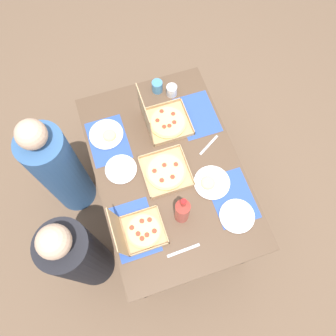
{
  "coord_description": "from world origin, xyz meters",
  "views": [
    {
      "loc": [
        -0.81,
        0.27,
        2.83
      ],
      "look_at": [
        0.0,
        0.0,
        0.78
      ],
      "focal_mm": 35.53,
      "sensor_mm": 36.0,
      "label": 1
    }
  ],
  "objects_px": {
    "pizza_box_center": "(138,231)",
    "plate_far_left": "(121,169)",
    "pizza_box_corner_right": "(163,121)",
    "plate_middle": "(107,135)",
    "plate_near_left": "(237,216)",
    "cup_dark": "(172,91)",
    "pizza_box_corner_left": "(166,171)",
    "plate_near_right": "(211,183)",
    "soda_bottle": "(182,211)",
    "cup_spare": "(157,86)",
    "diner_left_seat": "(80,256)",
    "diner_right_seat": "(60,171)"
  },
  "relations": [
    {
      "from": "pizza_box_center",
      "to": "cup_spare",
      "type": "xyz_separation_m",
      "value": [
        0.97,
        -0.43,
        0.0
      ]
    },
    {
      "from": "pizza_box_corner_left",
      "to": "plate_far_left",
      "type": "relative_size",
      "value": 1.44
    },
    {
      "from": "plate_middle",
      "to": "cup_spare",
      "type": "height_order",
      "value": "cup_spare"
    },
    {
      "from": "soda_bottle",
      "to": "cup_spare",
      "type": "relative_size",
      "value": 3.48
    },
    {
      "from": "pizza_box_center",
      "to": "cup_dark",
      "type": "distance_m",
      "value": 1.04
    },
    {
      "from": "plate_middle",
      "to": "cup_dark",
      "type": "distance_m",
      "value": 0.57
    },
    {
      "from": "cup_dark",
      "to": "diner_right_seat",
      "type": "bearing_deg",
      "value": 103.42
    },
    {
      "from": "plate_middle",
      "to": "plate_near_right",
      "type": "distance_m",
      "value": 0.79
    },
    {
      "from": "plate_far_left",
      "to": "diner_left_seat",
      "type": "distance_m",
      "value": 0.65
    },
    {
      "from": "plate_near_left",
      "to": "soda_bottle",
      "type": "relative_size",
      "value": 0.69
    },
    {
      "from": "pizza_box_corner_left",
      "to": "plate_middle",
      "type": "distance_m",
      "value": 0.5
    },
    {
      "from": "pizza_box_corner_right",
      "to": "cup_spare",
      "type": "height_order",
      "value": "pizza_box_corner_right"
    },
    {
      "from": "pizza_box_corner_left",
      "to": "plate_near_right",
      "type": "distance_m",
      "value": 0.31
    },
    {
      "from": "soda_bottle",
      "to": "cup_dark",
      "type": "xyz_separation_m",
      "value": [
        0.89,
        -0.23,
        -0.09
      ]
    },
    {
      "from": "diner_right_seat",
      "to": "cup_spare",
      "type": "bearing_deg",
      "value": -71.31
    },
    {
      "from": "pizza_box_corner_right",
      "to": "diner_left_seat",
      "type": "relative_size",
      "value": 0.29
    },
    {
      "from": "plate_far_left",
      "to": "plate_near_left",
      "type": "xyz_separation_m",
      "value": [
        -0.54,
        -0.61,
        0.0
      ]
    },
    {
      "from": "plate_near_left",
      "to": "cup_dark",
      "type": "distance_m",
      "value": 1.01
    },
    {
      "from": "plate_far_left",
      "to": "plate_middle",
      "type": "bearing_deg",
      "value": 5.27
    },
    {
      "from": "plate_middle",
      "to": "pizza_box_corner_left",
      "type": "bearing_deg",
      "value": -142.14
    },
    {
      "from": "plate_near_right",
      "to": "diner_left_seat",
      "type": "distance_m",
      "value": 1.02
    },
    {
      "from": "plate_middle",
      "to": "diner_left_seat",
      "type": "relative_size",
      "value": 0.2
    },
    {
      "from": "plate_near_left",
      "to": "cup_dark",
      "type": "relative_size",
      "value": 2.58
    },
    {
      "from": "pizza_box_corner_left",
      "to": "pizza_box_corner_right",
      "type": "bearing_deg",
      "value": -14.97
    },
    {
      "from": "plate_near_left",
      "to": "plate_middle",
      "type": "bearing_deg",
      "value": 37.77
    },
    {
      "from": "soda_bottle",
      "to": "plate_near_left",
      "type": "bearing_deg",
      "value": -108.7
    },
    {
      "from": "pizza_box_corner_left",
      "to": "diner_right_seat",
      "type": "distance_m",
      "value": 0.83
    },
    {
      "from": "diner_left_seat",
      "to": "diner_right_seat",
      "type": "height_order",
      "value": "diner_right_seat"
    },
    {
      "from": "plate_near_left",
      "to": "diner_left_seat",
      "type": "relative_size",
      "value": 0.19
    },
    {
      "from": "pizza_box_center",
      "to": "cup_spare",
      "type": "relative_size",
      "value": 3.11
    },
    {
      "from": "diner_right_seat",
      "to": "soda_bottle",
      "type": "bearing_deg",
      "value": -132.86
    },
    {
      "from": "cup_dark",
      "to": "plate_middle",
      "type": "bearing_deg",
      "value": 108.8
    },
    {
      "from": "plate_far_left",
      "to": "diner_right_seat",
      "type": "bearing_deg",
      "value": 61.16
    },
    {
      "from": "pizza_box_corner_left",
      "to": "soda_bottle",
      "type": "bearing_deg",
      "value": -179.98
    },
    {
      "from": "cup_spare",
      "to": "soda_bottle",
      "type": "bearing_deg",
      "value": 171.44
    },
    {
      "from": "pizza_box_corner_left",
      "to": "plate_middle",
      "type": "height_order",
      "value": "pizza_box_corner_left"
    },
    {
      "from": "plate_middle",
      "to": "diner_right_seat",
      "type": "distance_m",
      "value": 0.48
    },
    {
      "from": "soda_bottle",
      "to": "diner_right_seat",
      "type": "distance_m",
      "value": 1.04
    },
    {
      "from": "pizza_box_corner_right",
      "to": "plate_middle",
      "type": "xyz_separation_m",
      "value": [
        0.04,
        0.4,
        -0.04
      ]
    },
    {
      "from": "cup_spare",
      "to": "diner_right_seat",
      "type": "height_order",
      "value": "diner_right_seat"
    },
    {
      "from": "plate_near_left",
      "to": "pizza_box_corner_left",
      "type": "bearing_deg",
      "value": 37.67
    },
    {
      "from": "soda_bottle",
      "to": "diner_left_seat",
      "type": "height_order",
      "value": "diner_left_seat"
    },
    {
      "from": "plate_near_right",
      "to": "diner_right_seat",
      "type": "xyz_separation_m",
      "value": [
        0.52,
        0.97,
        -0.25
      ]
    },
    {
      "from": "pizza_box_center",
      "to": "plate_near_right",
      "type": "height_order",
      "value": "pizza_box_center"
    },
    {
      "from": "cup_dark",
      "to": "cup_spare",
      "type": "distance_m",
      "value": 0.11
    },
    {
      "from": "pizza_box_corner_right",
      "to": "plate_middle",
      "type": "bearing_deg",
      "value": 84.16
    },
    {
      "from": "pizza_box_center",
      "to": "plate_near_right",
      "type": "xyz_separation_m",
      "value": [
        0.16,
        -0.54,
        -0.04
      ]
    },
    {
      "from": "pizza_box_center",
      "to": "plate_far_left",
      "type": "xyz_separation_m",
      "value": [
        0.44,
        -0.01,
        -0.04
      ]
    },
    {
      "from": "plate_middle",
      "to": "plate_near_left",
      "type": "distance_m",
      "value": 1.04
    },
    {
      "from": "pizza_box_center",
      "to": "plate_near_left",
      "type": "height_order",
      "value": "pizza_box_center"
    }
  ]
}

